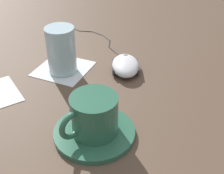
{
  "coord_description": "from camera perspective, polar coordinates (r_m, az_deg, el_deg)",
  "views": [
    {
      "loc": [
        0.41,
        -0.38,
        0.4
      ],
      "look_at": [
        0.06,
        0.03,
        0.03
      ],
      "focal_mm": 50.0,
      "sensor_mm": 36.0,
      "label": 1
    }
  ],
  "objects": [
    {
      "name": "ground_plane",
      "position": [
        0.69,
        -5.69,
        -1.21
      ],
      "size": [
        3.0,
        3.0,
        0.0
      ],
      "primitive_type": "plane",
      "color": "brown"
    },
    {
      "name": "saucer",
      "position": [
        0.58,
        -3.23,
        -8.29
      ],
      "size": [
        0.15,
        0.15,
        0.01
      ],
      "primitive_type": "cylinder",
      "color": "#2D664C",
      "rests_on": "ground"
    },
    {
      "name": "coffee_cup",
      "position": [
        0.55,
        -3.45,
        -5.15
      ],
      "size": [
        0.09,
        0.12,
        0.07
      ],
      "color": "#2D664C",
      "rests_on": "saucer"
    },
    {
      "name": "computer_mouse",
      "position": [
        0.75,
        2.47,
        3.95
      ],
      "size": [
        0.12,
        0.12,
        0.03
      ],
      "color": "silver",
      "rests_on": "ground"
    },
    {
      "name": "mouse_cable",
      "position": [
        0.91,
        -2.17,
        8.66
      ],
      "size": [
        0.26,
        0.08,
        0.0
      ],
      "color": "black",
      "rests_on": "ground"
    },
    {
      "name": "napkin_under_glass",
      "position": [
        0.78,
        -8.89,
        3.35
      ],
      "size": [
        0.15,
        0.15,
        0.0
      ],
      "primitive_type": "cube",
      "rotation": [
        0.0,
        0.0,
        0.29
      ],
      "color": "white",
      "rests_on": "ground"
    },
    {
      "name": "drinking_glass",
      "position": [
        0.74,
        -9.27,
        6.71
      ],
      "size": [
        0.07,
        0.07,
        0.11
      ],
      "primitive_type": "cylinder",
      "color": "silver",
      "rests_on": "napkin_under_glass"
    }
  ]
}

